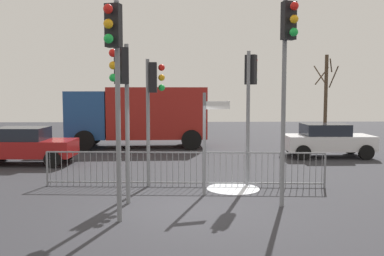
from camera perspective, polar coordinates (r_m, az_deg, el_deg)
The scene contains 13 objects.
ground_plane at distance 10.68m, azimuth -0.82°, elevation -10.73°, with size 60.00×60.00×0.00m, color #2D2D33.
traffic_light_mid_right at distance 9.22m, azimuth -10.43°, elevation 8.85°, with size 0.37×0.55×4.82m.
traffic_light_rear_left at distance 12.75m, azimuth -5.31°, elevation 4.65°, with size 0.57×0.32×3.85m.
traffic_light_foreground_left at distance 10.59m, azimuth 12.76°, elevation 9.46°, with size 0.37×0.55×5.12m.
traffic_light_foreground_right at distance 10.74m, azimuth -9.43°, elevation 5.43°, with size 0.47×0.47×4.07m.
traffic_light_rear_right at distance 13.07m, azimuth 7.90°, elevation 5.44°, with size 0.43×0.50×4.10m.
direction_sign_post at distance 11.68m, azimuth 1.98°, elevation -1.33°, with size 0.77×0.25×2.86m.
pedestrian_guard_railing at distance 12.84m, azimuth -1.01°, elevation -5.52°, with size 8.49×0.57×1.07m.
car_white_near at distance 19.57m, azimuth 17.80°, elevation -1.52°, with size 3.81×1.93×1.47m.
car_red_far at distance 18.07m, azimuth -21.64°, elevation -2.14°, with size 3.87×2.05×1.47m.
delivery_truck at distance 22.00m, azimuth -7.13°, elevation 1.91°, with size 7.13×2.92×3.10m.
bare_tree_left at distance 30.50m, azimuth 17.64°, elevation 4.67°, with size 1.48×1.47×5.40m.
snow_patch_kerb at distance 12.71m, azimuth 5.56°, elevation -8.16°, with size 1.58×1.58×0.01m, color white.
Camera 1 is at (-0.15, -10.28, 2.88)m, focal length 39.46 mm.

